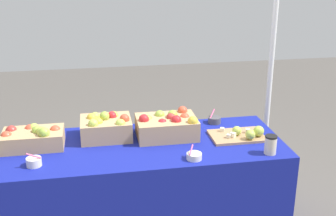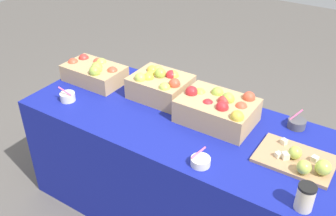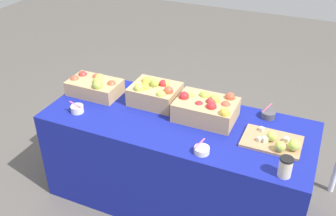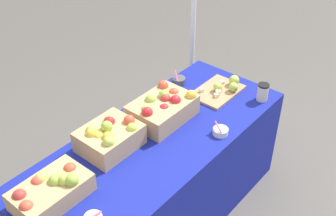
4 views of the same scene
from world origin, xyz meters
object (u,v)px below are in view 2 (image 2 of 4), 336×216
(apple_crate_right, at_px, (218,109))
(sample_bowl_mid, at_px, (200,161))
(sample_bowl_near, at_px, (68,97))
(coffee_cup, at_px, (305,197))
(cutting_board_front, at_px, (300,160))
(apple_crate_left, at_px, (94,72))
(apple_crate_middle, at_px, (160,85))
(sample_bowl_far, at_px, (297,123))

(apple_crate_right, bearing_deg, sample_bowl_mid, -74.69)
(sample_bowl_near, height_order, coffee_cup, coffee_cup)
(apple_crate_right, bearing_deg, cutting_board_front, -13.47)
(cutting_board_front, distance_m, coffee_cup, 0.29)
(sample_bowl_near, distance_m, sample_bowl_mid, 0.99)
(apple_crate_left, relative_size, apple_crate_middle, 1.14)
(cutting_board_front, height_order, sample_bowl_mid, cutting_board_front)
(sample_bowl_mid, bearing_deg, apple_crate_right, 105.31)
(apple_crate_middle, bearing_deg, coffee_cup, -23.40)
(sample_bowl_mid, bearing_deg, sample_bowl_near, 175.12)
(apple_crate_middle, bearing_deg, sample_bowl_far, 9.13)
(sample_bowl_near, bearing_deg, apple_crate_middle, 37.97)
(sample_bowl_far, bearing_deg, sample_bowl_near, -159.15)
(cutting_board_front, bearing_deg, coffee_cup, -70.00)
(cutting_board_front, xyz_separation_m, coffee_cup, (0.10, -0.27, 0.04))
(apple_crate_right, xyz_separation_m, cutting_board_front, (0.51, -0.12, -0.05))
(coffee_cup, bearing_deg, sample_bowl_far, 109.79)
(sample_bowl_far, bearing_deg, cutting_board_front, -70.40)
(cutting_board_front, distance_m, sample_bowl_near, 1.40)
(cutting_board_front, relative_size, sample_bowl_far, 3.73)
(sample_bowl_far, xyz_separation_m, coffee_cup, (0.21, -0.58, 0.04))
(apple_crate_middle, height_order, sample_bowl_far, apple_crate_middle)
(coffee_cup, bearing_deg, sample_bowl_near, 176.44)
(cutting_board_front, distance_m, sample_bowl_far, 0.33)
(sample_bowl_far, bearing_deg, sample_bowl_mid, -117.27)
(apple_crate_middle, height_order, sample_bowl_mid, apple_crate_middle)
(cutting_board_front, distance_m, sample_bowl_mid, 0.48)
(apple_crate_left, distance_m, sample_bowl_mid, 1.08)
(cutting_board_front, relative_size, sample_bowl_mid, 3.83)
(sample_bowl_mid, bearing_deg, sample_bowl_far, 62.73)
(apple_crate_left, distance_m, coffee_cup, 1.56)
(coffee_cup, bearing_deg, cutting_board_front, 110.00)
(apple_crate_middle, relative_size, coffee_cup, 2.78)
(apple_crate_left, height_order, sample_bowl_far, apple_crate_left)
(coffee_cup, bearing_deg, apple_crate_left, 166.04)
(cutting_board_front, bearing_deg, sample_bowl_mid, -146.97)
(cutting_board_front, bearing_deg, apple_crate_left, 175.72)
(apple_crate_left, height_order, cutting_board_front, apple_crate_left)
(apple_crate_right, distance_m, sample_bowl_near, 0.93)
(apple_crate_middle, relative_size, sample_bowl_far, 3.48)
(apple_crate_left, relative_size, coffee_cup, 3.18)
(apple_crate_left, bearing_deg, sample_bowl_far, 8.78)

